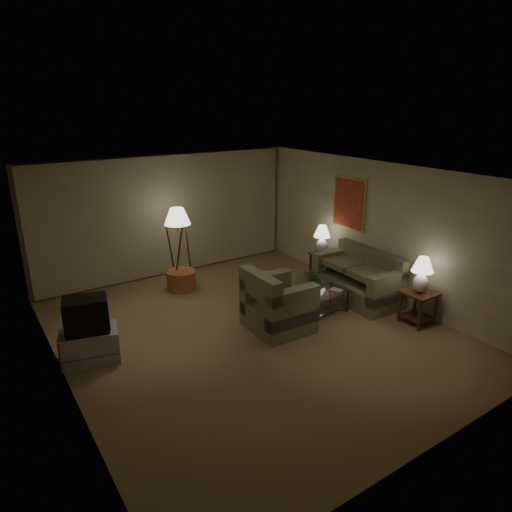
{
  "coord_description": "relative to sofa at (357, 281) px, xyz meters",
  "views": [
    {
      "loc": [
        -3.84,
        -5.92,
        3.81
      ],
      "look_at": [
        0.5,
        0.6,
        1.11
      ],
      "focal_mm": 32.0,
      "sensor_mm": 36.0,
      "label": 1
    }
  ],
  "objects": [
    {
      "name": "armchair",
      "position": [
        -2.04,
        -0.14,
        0.04
      ],
      "size": [
        1.09,
        1.04,
        0.87
      ],
      "rotation": [
        0.0,
        0.0,
        1.54
      ],
      "color": "#7B7E58",
      "rests_on": "ground"
    },
    {
      "name": "side_table_near",
      "position": [
        0.15,
        -1.35,
        0.02
      ],
      "size": [
        0.53,
        0.53,
        0.6
      ],
      "color": "#37200F",
      "rests_on": "ground"
    },
    {
      "name": "floor_lamp",
      "position": [
        -2.6,
        2.67,
        0.49
      ],
      "size": [
        0.55,
        0.55,
        1.69
      ],
      "color": "#37200F",
      "rests_on": "ground"
    },
    {
      "name": "flowers",
      "position": [
        -1.2,
        -0.1,
        0.42
      ],
      "size": [
        0.46,
        0.41,
        0.48
      ],
      "primitive_type": "imported",
      "rotation": [
        0.0,
        0.0,
        0.08
      ],
      "color": "#426B2F",
      "rests_on": "vase"
    },
    {
      "name": "coffee_table",
      "position": [
        -1.05,
        -0.1,
        -0.12
      ],
      "size": [
        1.1,
        0.6,
        0.41
      ],
      "color": "silver",
      "rests_on": "ground"
    },
    {
      "name": "ottoman",
      "position": [
        -2.7,
        2.41,
        -0.19
      ],
      "size": [
        0.69,
        0.69,
        0.4
      ],
      "primitive_type": "cylinder",
      "rotation": [
        0.0,
        0.0,
        0.14
      ],
      "color": "#995833",
      "rests_on": "ground"
    },
    {
      "name": "table_lamp_far",
      "position": [
        0.15,
        1.25,
        0.58
      ],
      "size": [
        0.36,
        0.36,
        0.63
      ],
      "color": "white",
      "rests_on": "side_table_far"
    },
    {
      "name": "room_shell",
      "position": [
        -2.48,
        1.53,
        1.35
      ],
      "size": [
        6.04,
        7.02,
        2.72
      ],
      "color": "beige",
      "rests_on": "ground"
    },
    {
      "name": "ground",
      "position": [
        -2.5,
        0.02,
        -0.39
      ],
      "size": [
        7.0,
        7.0,
        0.0
      ],
      "primitive_type": "plane",
      "color": "#8E754E",
      "rests_on": "ground"
    },
    {
      "name": "crt_tv",
      "position": [
        -5.05,
        0.62,
        0.37
      ],
      "size": [
        0.84,
        0.74,
        0.53
      ],
      "primitive_type": "cube",
      "rotation": [
        0.0,
        0.0,
        -0.25
      ],
      "color": "black",
      "rests_on": "tv_cabinet"
    },
    {
      "name": "vase",
      "position": [
        -1.2,
        -0.1,
        0.1
      ],
      "size": [
        0.16,
        0.16,
        0.16
      ],
      "primitive_type": "imported",
      "rotation": [
        0.0,
        0.0,
        -0.0
      ],
      "color": "white",
      "rests_on": "coffee_table"
    },
    {
      "name": "sofa",
      "position": [
        0.0,
        0.0,
        0.0
      ],
      "size": [
        1.84,
        1.03,
        0.79
      ],
      "rotation": [
        0.0,
        0.0,
        -1.61
      ],
      "color": "#7B7E58",
      "rests_on": "ground"
    },
    {
      "name": "book",
      "position": [
        -0.8,
        -0.2,
        0.03
      ],
      "size": [
        0.23,
        0.27,
        0.02
      ],
      "primitive_type": "imported",
      "rotation": [
        0.0,
        0.0,
        0.3
      ],
      "color": "olive",
      "rests_on": "coffee_table"
    },
    {
      "name": "side_table_far",
      "position": [
        0.15,
        1.25,
        -0.0
      ],
      "size": [
        0.45,
        0.38,
        0.6
      ],
      "color": "#37200F",
      "rests_on": "ground"
    },
    {
      "name": "tv_cabinet",
      "position": [
        -5.05,
        0.62,
        -0.14
      ],
      "size": [
        1.1,
        0.94,
        0.5
      ],
      "primitive_type": "cube",
      "rotation": [
        0.0,
        0.0,
        -0.25
      ],
      "color": "#AEAEB0",
      "rests_on": "ground"
    },
    {
      "name": "table_lamp_near",
      "position": [
        0.15,
        -1.35,
        0.59
      ],
      "size": [
        0.38,
        0.38,
        0.65
      ],
      "color": "white",
      "rests_on": "side_table_near"
    }
  ]
}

